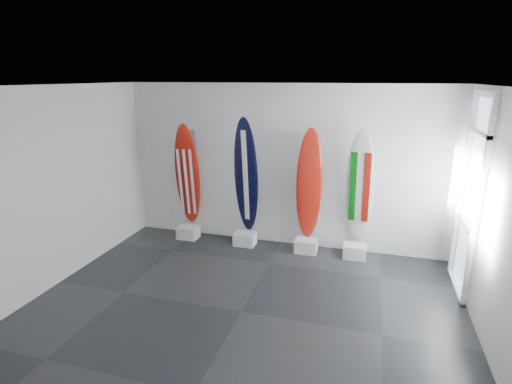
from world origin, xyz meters
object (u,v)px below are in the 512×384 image
(surfboard_navy, at_px, (246,176))
(surfboard_italy, at_px, (360,188))
(surfboard_usa, at_px, (188,176))
(surfboard_swiss, at_px, (309,185))

(surfboard_navy, height_order, surfboard_italy, surfboard_navy)
(surfboard_usa, distance_m, surfboard_italy, 3.24)
(surfboard_usa, relative_size, surfboard_italy, 0.99)
(surfboard_navy, xyz_separation_m, surfboard_italy, (2.05, 0.00, -0.06))
(surfboard_swiss, distance_m, surfboard_italy, 0.87)
(surfboard_swiss, bearing_deg, surfboard_navy, 166.04)
(surfboard_italy, bearing_deg, surfboard_usa, -175.68)
(surfboard_navy, distance_m, surfboard_swiss, 1.18)
(surfboard_swiss, height_order, surfboard_italy, surfboard_italy)
(surfboard_usa, height_order, surfboard_italy, surfboard_italy)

